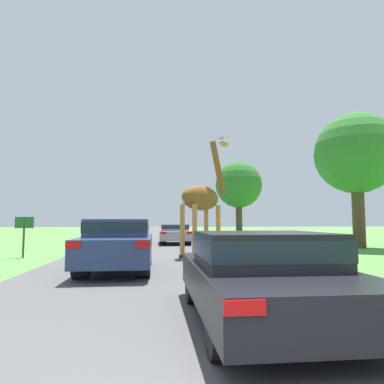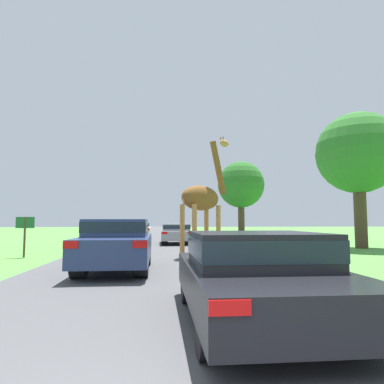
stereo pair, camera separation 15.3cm
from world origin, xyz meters
name	(u,v)px [view 1 (the left image)]	position (x,y,z in m)	size (l,w,h in m)	color
road	(161,237)	(0.00, 30.00, 0.00)	(8.13, 120.00, 0.00)	#4C4C4F
giraffe_near_road	(202,200)	(1.39, 12.31, 2.26)	(2.50, 2.34, 5.13)	#B77F3D
car_lead_maroon	(263,273)	(1.02, 3.51, 0.68)	(1.95, 4.06, 1.25)	black
car_queue_right	(175,233)	(0.71, 20.09, 0.67)	(1.82, 3.97, 1.23)	gray
car_queue_left	(136,230)	(-1.97, 25.34, 0.71)	(1.91, 4.22, 1.32)	silver
car_far_ahead	(118,243)	(-1.55, 8.68, 0.78)	(1.87, 4.13, 1.46)	navy
tree_left_edge	(356,154)	(10.16, 15.71, 4.97)	(4.31, 4.31, 7.19)	#4C3828
tree_centre_back	(239,185)	(7.09, 29.23, 4.69)	(4.24, 4.24, 6.86)	#4C3828
sign_post	(24,229)	(-5.56, 12.66, 1.10)	(0.70, 0.08, 1.57)	#4C3823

